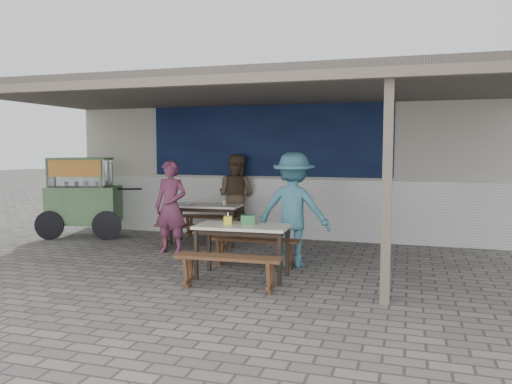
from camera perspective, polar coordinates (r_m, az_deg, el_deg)
The scene contains 17 objects.
ground at distance 7.50m, azimuth -3.64°, elevation -9.01°, with size 60.00×60.00×0.00m, color slate.
back_wall at distance 10.70m, azimuth 3.15°, elevation 4.48°, with size 9.00×1.28×3.50m.
warung_roof at distance 8.17m, azimuth -1.35°, elevation 11.32°, with size 9.00×4.21×2.81m.
table_left at distance 9.55m, azimuth -5.80°, elevation -1.93°, with size 1.37×0.73×0.75m.
bench_left_street at distance 9.01m, azimuth -7.09°, elevation -4.49°, with size 1.45×0.37×0.45m.
bench_left_wall at distance 10.18m, azimuth -4.63°, elevation -3.37°, with size 1.45×0.37×0.45m.
table_right at distance 6.98m, azimuth -1.58°, elevation -4.48°, with size 1.32×0.70×0.75m.
bench_right_street at distance 6.43m, azimuth -3.20°, elevation -8.32°, with size 1.41×0.34×0.45m.
bench_right_wall at distance 7.65m, azimuth -0.21°, elevation -6.16°, with size 1.41×0.34×0.45m.
vendor_cart at distance 10.83m, azimuth -19.18°, elevation -0.21°, with size 1.92×1.20×1.63m.
patron_street_side at distance 8.76m, azimuth -9.71°, elevation -1.68°, with size 0.59×0.39×1.61m, color #723451.
patron_wall_side at distance 10.18m, azimuth -2.31°, elevation -0.44°, with size 0.83×0.64×1.70m, color brown.
patron_right_table at distance 7.70m, azimuth 4.31°, elevation -2.00°, with size 1.14×0.65×1.76m, color teal.
tissue_box at distance 7.05m, azimuth -3.22°, elevation -3.23°, with size 0.11×0.11×0.11m, color yellow.
donation_box at distance 7.02m, azimuth -0.96°, elevation -3.19°, with size 0.19×0.13×0.13m, color #337343.
condiment_jar at distance 9.54m, azimuth -3.64°, elevation -1.17°, with size 0.07×0.07×0.08m, color silver.
condiment_bowl at distance 9.60m, azimuth -7.72°, elevation -1.29°, with size 0.17×0.17×0.04m, color white.
Camera 1 is at (2.60, -6.80, 1.82)m, focal length 35.00 mm.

